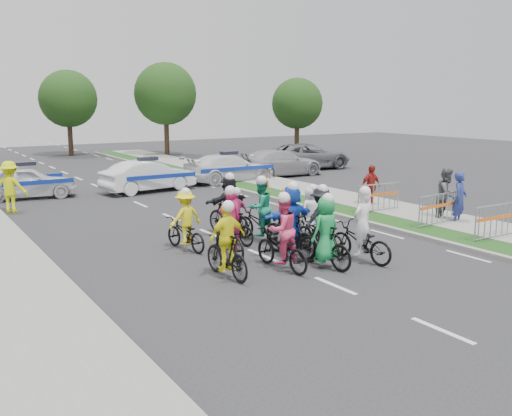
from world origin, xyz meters
TOP-DOWN VIEW (x-y plane):
  - ground at (0.00, 0.00)m, footprint 90.00×90.00m
  - curb_right at (5.10, 5.00)m, footprint 0.20×60.00m
  - grass_strip at (5.80, 5.00)m, footprint 1.20×60.00m
  - sidewalk_right at (7.60, 5.00)m, footprint 2.40×60.00m
  - rider_0 at (1.86, 1.20)m, footprint 0.96×2.02m
  - rider_1 at (0.72, 1.26)m, footprint 0.85×1.85m
  - rider_2 at (-0.29, 1.69)m, footprint 0.86×1.96m
  - rider_3 at (-1.75, 1.82)m, footprint 0.95×1.80m
  - rider_4 at (1.50, 2.43)m, footprint 1.09×1.90m
  - rider_5 at (0.60, 2.55)m, footprint 1.67×1.99m
  - rider_6 at (-0.84, 3.33)m, footprint 0.92×1.97m
  - rider_7 at (2.03, 3.55)m, footprint 0.76×1.67m
  - rider_8 at (0.81, 4.38)m, footprint 1.00×2.02m
  - rider_9 at (0.02, 4.49)m, footprint 0.89×1.65m
  - rider_10 at (-1.49, 4.63)m, footprint 1.06×1.81m
  - rider_11 at (0.39, 5.51)m, footprint 1.63×1.93m
  - police_car_0 at (-3.55, 15.99)m, footprint 4.27×2.16m
  - police_car_1 at (1.53, 14.95)m, footprint 4.48×2.17m
  - police_car_2 at (6.17, 15.66)m, footprint 4.93×2.19m
  - civilian_sedan at (9.63, 16.16)m, footprint 5.03×2.09m
  - civilian_suv at (12.84, 17.96)m, footprint 5.64×2.76m
  - spectator_0 at (7.69, 2.77)m, footprint 0.76×0.63m
  - spectator_1 at (7.79, 3.40)m, footprint 1.05×0.91m
  - spectator_2 at (7.40, 6.71)m, footprint 0.97×0.41m
  - marshal_hiviz at (-4.63, 13.01)m, footprint 1.42×1.27m
  - barrier_0 at (6.70, 0.66)m, footprint 2.01×0.54m
  - barrier_1 at (6.70, 2.84)m, footprint 2.03×0.66m
  - barrier_2 at (6.70, 5.54)m, footprint 2.02×0.58m
  - cone_0 at (4.79, 8.91)m, footprint 0.40×0.40m
  - cone_1 at (6.47, 12.68)m, footprint 0.40×0.40m
  - tree_1 at (9.00, 30.00)m, footprint 4.55×4.55m
  - tree_2 at (18.00, 26.00)m, footprint 3.85×3.85m
  - tree_4 at (3.00, 34.00)m, footprint 4.20×4.20m

SIDE VIEW (x-z plane):
  - ground at x=0.00m, z-range 0.00..0.00m
  - grass_strip at x=5.80m, z-range 0.00..0.11m
  - curb_right at x=5.10m, z-range 0.00..0.12m
  - sidewalk_right at x=7.60m, z-range 0.00..0.13m
  - cone_0 at x=4.79m, z-range -0.01..0.69m
  - cone_1 at x=6.47m, z-range -0.01..0.69m
  - barrier_0 at x=6.70m, z-range 0.00..1.12m
  - barrier_1 at x=6.70m, z-range 0.00..1.12m
  - barrier_2 at x=6.70m, z-range 0.00..1.12m
  - rider_6 at x=-0.84m, z-range -0.33..1.61m
  - rider_9 at x=0.02m, z-range -0.19..1.49m
  - rider_0 at x=1.86m, z-range -0.34..1.64m
  - rider_7 at x=2.03m, z-range -0.19..1.54m
  - rider_10 at x=-1.49m, z-range -0.19..1.58m
  - police_car_0 at x=-3.55m, z-range 0.00..1.39m
  - police_car_2 at x=6.17m, z-range 0.00..1.41m
  - police_car_1 at x=1.53m, z-range 0.00..1.41m
  - rider_3 at x=-1.75m, z-range -0.22..1.65m
  - rider_2 at x=-0.29m, z-range -0.25..1.70m
  - civilian_sedan at x=9.63m, z-range 0.00..1.45m
  - rider_8 at x=0.81m, z-range -0.26..1.71m
  - rider_1 at x=0.72m, z-range -0.21..1.68m
  - rider_4 at x=1.50m, z-range -0.22..1.69m
  - civilian_suv at x=12.84m, z-range 0.00..1.54m
  - rider_11 at x=0.39m, z-range -0.16..1.80m
  - spectator_2 at x=7.40m, z-range 0.00..1.65m
  - rider_5 at x=0.60m, z-range -0.17..1.86m
  - spectator_0 at x=7.69m, z-range 0.00..1.77m
  - spectator_1 at x=7.79m, z-range 0.00..1.84m
  - marshal_hiviz at x=-4.63m, z-range 0.00..1.91m
  - tree_2 at x=18.00m, z-range 0.95..6.72m
  - tree_4 at x=3.00m, z-range 1.04..7.34m
  - tree_1 at x=9.00m, z-range 1.12..7.95m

